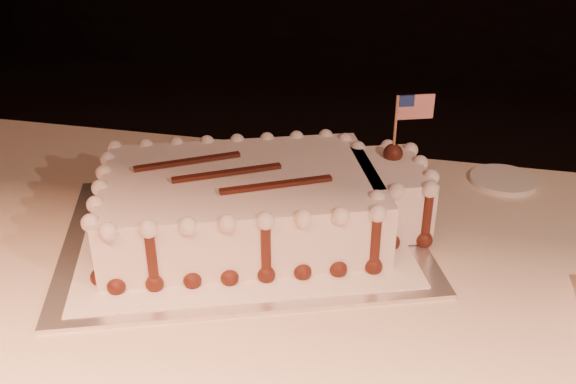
# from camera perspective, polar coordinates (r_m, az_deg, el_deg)

# --- Properties ---
(cake_board) EXTENTS (0.72, 0.63, 0.01)m
(cake_board) POSITION_cam_1_polar(r_m,az_deg,el_deg) (1.11, -4.05, -3.66)
(cake_board) COLOR silver
(cake_board) RESTS_ON banquet_table
(doily) EXTENTS (0.64, 0.57, 0.00)m
(doily) POSITION_cam_1_polar(r_m,az_deg,el_deg) (1.10, -4.06, -3.44)
(doily) COLOR white
(doily) RESTS_ON cake_board
(sheet_cake) EXTENTS (0.59, 0.44, 0.22)m
(sheet_cake) POSITION_cam_1_polar(r_m,az_deg,el_deg) (1.08, -2.48, -0.85)
(sheet_cake) COLOR white
(sheet_cake) RESTS_ON doily
(side_plate) EXTENTS (0.13, 0.13, 0.01)m
(side_plate) POSITION_cam_1_polar(r_m,az_deg,el_deg) (1.35, 18.60, 1.03)
(side_plate) COLOR white
(side_plate) RESTS_ON banquet_table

